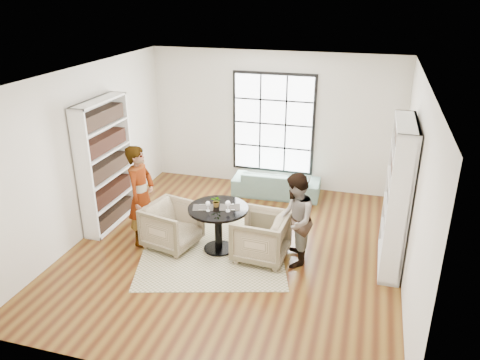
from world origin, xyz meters
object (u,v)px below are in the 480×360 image
(person_left, at_px, (141,195))
(wine_glass_left, at_px, (208,204))
(pedestal_table, at_px, (218,220))
(flower_centerpiece, at_px, (217,201))
(armchair_left, at_px, (172,226))
(person_right, at_px, (295,220))
(sofa, at_px, (276,183))
(wine_glass_right, at_px, (228,204))
(armchair_right, at_px, (261,237))

(person_left, distance_m, wine_glass_left, 1.25)
(pedestal_table, xyz_separation_m, flower_centerpiece, (-0.03, 0.03, 0.32))
(flower_centerpiece, bearing_deg, wine_glass_left, -113.36)
(armchair_left, distance_m, flower_centerpiece, 0.95)
(person_right, height_order, flower_centerpiece, person_right)
(sofa, height_order, wine_glass_left, wine_glass_left)
(person_left, relative_size, wine_glass_right, 9.28)
(armchair_left, xyz_separation_m, person_right, (2.12, 0.04, 0.39))
(armchair_right, height_order, wine_glass_right, wine_glass_right)
(person_left, relative_size, flower_centerpiece, 9.12)
(flower_centerpiece, bearing_deg, person_right, -3.00)
(person_right, distance_m, wine_glass_right, 1.11)
(sofa, bearing_deg, wine_glass_left, 75.29)
(armchair_left, xyz_separation_m, person_left, (-0.55, -0.00, 0.51))
(person_left, bearing_deg, wine_glass_left, -92.70)
(armchair_left, bearing_deg, pedestal_table, -71.63)
(pedestal_table, height_order, person_right, person_right)
(person_left, distance_m, flower_centerpiece, 1.34)
(wine_glass_right, bearing_deg, person_left, 179.75)
(person_right, distance_m, wine_glass_left, 1.43)
(armchair_left, height_order, armchair_right, armchair_right)
(person_left, relative_size, wine_glass_left, 10.21)
(sofa, relative_size, person_left, 1.04)
(armchair_left, relative_size, flower_centerpiece, 4.34)
(person_left, bearing_deg, sofa, -34.06)
(armchair_right, relative_size, person_right, 0.56)
(wine_glass_left, bearing_deg, armchair_right, 8.13)
(armchair_right, distance_m, wine_glass_left, 1.03)
(armchair_left, height_order, person_left, person_left)
(pedestal_table, relative_size, sofa, 0.54)
(armchair_left, bearing_deg, armchair_right, -75.69)
(person_right, relative_size, wine_glass_left, 8.86)
(person_left, height_order, flower_centerpiece, person_left)
(person_left, xyz_separation_m, wine_glass_left, (1.25, -0.08, 0.04))
(pedestal_table, height_order, armchair_left, pedestal_table)
(pedestal_table, height_order, wine_glass_left, wine_glass_left)
(armchair_right, xyz_separation_m, person_right, (0.55, 0.00, 0.38))
(pedestal_table, height_order, wine_glass_right, wine_glass_right)
(armchair_right, distance_m, person_right, 0.67)
(wine_glass_right, bearing_deg, wine_glass_left, -166.82)
(sofa, xyz_separation_m, armchair_left, (-1.29, -2.62, 0.12))
(armchair_right, bearing_deg, wine_glass_right, -81.52)
(armchair_left, distance_m, armchair_right, 1.57)
(armchair_right, bearing_deg, flower_centerpiece, -91.74)
(wine_glass_right, bearing_deg, armchair_left, 179.62)
(armchair_left, bearing_deg, wine_glass_left, -83.88)
(wine_glass_left, distance_m, wine_glass_right, 0.33)
(armchair_right, relative_size, flower_centerpiece, 4.42)
(armchair_right, bearing_deg, sofa, -170.50)
(pedestal_table, xyz_separation_m, person_left, (-1.37, -0.08, 0.31))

